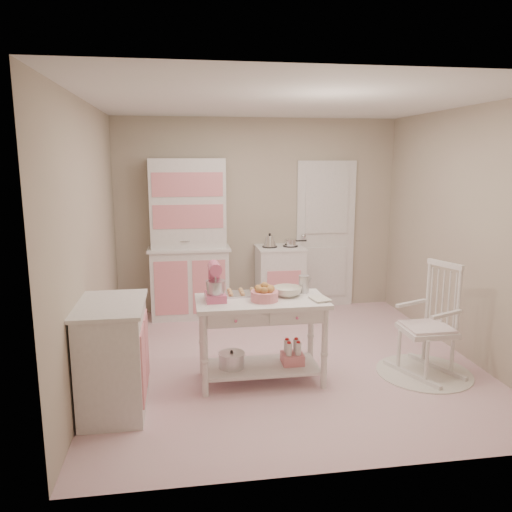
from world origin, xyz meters
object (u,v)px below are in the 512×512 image
(hutch, at_px, (189,239))
(stove, at_px, (280,280))
(work_table, at_px, (261,341))
(base_cabinet, at_px, (113,357))
(rocking_chair, at_px, (428,320))
(stand_mixer, at_px, (215,282))
(bread_basket, at_px, (264,296))

(hutch, distance_m, stove, 1.33)
(hutch, bearing_deg, work_table, -73.67)
(stove, height_order, base_cabinet, same)
(hutch, relative_size, stove, 2.26)
(rocking_chair, relative_size, work_table, 0.92)
(rocking_chair, height_order, work_table, rocking_chair)
(hutch, bearing_deg, rocking_chair, -44.36)
(base_cabinet, distance_m, stand_mixer, 1.07)
(stove, bearing_deg, work_table, -106.04)
(work_table, bearing_deg, stove, 73.96)
(hutch, height_order, stand_mixer, hutch)
(work_table, relative_size, stand_mixer, 3.53)
(base_cabinet, distance_m, rocking_chair, 2.92)
(stove, xyz_separation_m, bread_basket, (-0.57, -2.09, 0.39))
(bread_basket, bearing_deg, work_table, 111.80)
(hutch, distance_m, base_cabinet, 2.59)
(stove, relative_size, bread_basket, 3.68)
(stove, bearing_deg, bread_basket, -105.17)
(hutch, bearing_deg, stove, -2.39)
(stove, relative_size, base_cabinet, 1.00)
(base_cabinet, distance_m, bread_basket, 1.40)
(bread_basket, bearing_deg, hutch, 106.46)
(hutch, bearing_deg, base_cabinet, -105.73)
(work_table, bearing_deg, rocking_chair, -2.81)
(hutch, relative_size, rocking_chair, 1.89)
(rocking_chair, xyz_separation_m, bread_basket, (-1.59, 0.03, 0.30))
(base_cabinet, height_order, rocking_chair, rocking_chair)
(rocking_chair, height_order, bread_basket, rocking_chair)
(stand_mixer, xyz_separation_m, bread_basket, (0.44, -0.07, -0.12))
(hutch, distance_m, stand_mixer, 2.08)
(hutch, xyz_separation_m, bread_basket, (0.63, -2.14, -0.19))
(base_cabinet, relative_size, bread_basket, 3.68)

